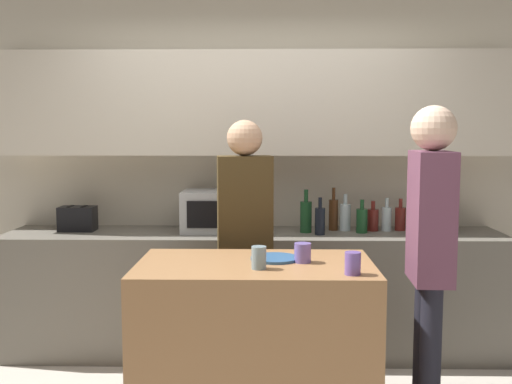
% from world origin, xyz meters
% --- Properties ---
extents(back_wall, '(6.40, 0.40, 2.70)m').
position_xyz_m(back_wall, '(0.00, 1.66, 1.54)').
color(back_wall, beige).
rests_on(back_wall, ground_plane).
extents(back_counter, '(3.60, 0.62, 0.89)m').
position_xyz_m(back_counter, '(0.00, 1.39, 0.45)').
color(back_counter, '#6B665B').
rests_on(back_counter, ground_plane).
extents(kitchen_island, '(1.25, 0.73, 0.94)m').
position_xyz_m(kitchen_island, '(0.03, 0.20, 0.47)').
color(kitchen_island, '#996B42').
rests_on(kitchen_island, ground_plane).
extents(microwave, '(0.52, 0.39, 0.30)m').
position_xyz_m(microwave, '(-0.26, 1.45, 1.04)').
color(microwave, '#B7BABC').
rests_on(microwave, back_counter).
extents(toaster, '(0.26, 0.16, 0.18)m').
position_xyz_m(toaster, '(-1.31, 1.45, 0.98)').
color(toaster, black).
rests_on(toaster, back_counter).
extents(potted_plant, '(0.14, 0.14, 0.40)m').
position_xyz_m(potted_plant, '(1.42, 1.45, 1.09)').
color(potted_plant, '#333D4C').
rests_on(potted_plant, back_counter).
extents(bottle_0, '(0.08, 0.08, 0.31)m').
position_xyz_m(bottle_0, '(0.38, 1.41, 1.01)').
color(bottle_0, '#194723').
rests_on(bottle_0, back_counter).
extents(bottle_1, '(0.07, 0.07, 0.27)m').
position_xyz_m(bottle_1, '(0.47, 1.31, 0.99)').
color(bottle_1, black).
rests_on(bottle_1, back_counter).
extents(bottle_2, '(0.07, 0.07, 0.32)m').
position_xyz_m(bottle_2, '(0.59, 1.51, 1.01)').
color(bottle_2, '#472814').
rests_on(bottle_2, back_counter).
extents(bottle_3, '(0.08, 0.08, 0.27)m').
position_xyz_m(bottle_3, '(0.67, 1.50, 1.00)').
color(bottle_3, silver).
rests_on(bottle_3, back_counter).
extents(bottle_4, '(0.08, 0.08, 0.24)m').
position_xyz_m(bottle_4, '(0.78, 1.40, 0.98)').
color(bottle_4, '#194723').
rests_on(bottle_4, back_counter).
extents(bottle_5, '(0.09, 0.09, 0.22)m').
position_xyz_m(bottle_5, '(0.88, 1.49, 0.98)').
color(bottle_5, maroon).
rests_on(bottle_5, back_counter).
extents(bottle_6, '(0.07, 0.07, 0.24)m').
position_xyz_m(bottle_6, '(0.98, 1.49, 0.98)').
color(bottle_6, silver).
rests_on(bottle_6, back_counter).
extents(bottle_7, '(0.08, 0.08, 0.24)m').
position_xyz_m(bottle_7, '(1.08, 1.51, 0.98)').
color(bottle_7, maroon).
rests_on(bottle_7, back_counter).
extents(plate_on_island, '(0.26, 0.26, 0.01)m').
position_xyz_m(plate_on_island, '(0.14, 0.28, 0.94)').
color(plate_on_island, '#2D5684').
rests_on(plate_on_island, kitchen_island).
extents(cup_0, '(0.08, 0.08, 0.12)m').
position_xyz_m(cup_0, '(0.06, 0.06, 0.99)').
color(cup_0, '#7B959F').
rests_on(cup_0, kitchen_island).
extents(cup_1, '(0.09, 0.09, 0.10)m').
position_xyz_m(cup_1, '(0.28, 0.22, 0.99)').
color(cup_1, '#715FAF').
rests_on(cup_1, kitchen_island).
extents(cup_2, '(0.08, 0.08, 0.11)m').
position_xyz_m(cup_2, '(0.51, -0.05, 0.99)').
color(cup_2, '#6B4FA2').
rests_on(cup_2, kitchen_island).
extents(person_left, '(0.23, 0.35, 1.76)m').
position_xyz_m(person_left, '(0.94, 0.15, 1.06)').
color(person_left, black).
rests_on(person_left, ground_plane).
extents(person_center, '(0.36, 0.23, 1.70)m').
position_xyz_m(person_center, '(-0.04, 0.82, 1.01)').
color(person_center, black).
rests_on(person_center, ground_plane).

